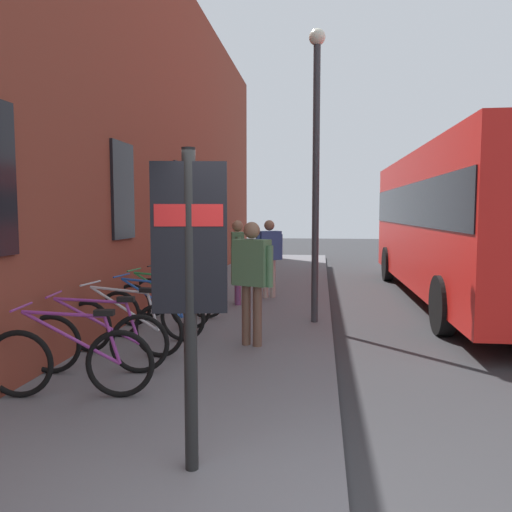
{
  "coord_description": "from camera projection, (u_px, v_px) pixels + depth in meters",
  "views": [
    {
      "loc": [
        -2.72,
        0.21,
        2.07
      ],
      "look_at": [
        4.5,
        1.12,
        1.42
      ],
      "focal_mm": 35.96,
      "sensor_mm": 36.0,
      "label": 1
    }
  ],
  "objects": [
    {
      "name": "ground",
      "position": [
        391.0,
        334.0,
        8.65
      ],
      "size": [
        60.0,
        60.0,
        0.0
      ],
      "primitive_type": "plane",
      "color": "#2D2D30"
    },
    {
      "name": "sidewalk_pavement",
      "position": [
        247.0,
        305.0,
        10.96
      ],
      "size": [
        24.0,
        3.5,
        0.12
      ],
      "primitive_type": "cube",
      "color": "slate",
      "rests_on": "ground"
    },
    {
      "name": "station_facade",
      "position": [
        166.0,
        137.0,
        11.87
      ],
      "size": [
        22.0,
        0.65,
        7.56
      ],
      "color": "brown",
      "rests_on": "ground"
    },
    {
      "name": "bicycle_leaning_wall",
      "position": [
        70.0,
        361.0,
        5.33
      ],
      "size": [
        0.48,
        1.76,
        0.97
      ],
      "color": "black",
      "rests_on": "sidewalk_pavement"
    },
    {
      "name": "bicycle_by_door",
      "position": [
        96.0,
        341.0,
        6.12
      ],
      "size": [
        0.48,
        1.76,
        0.97
      ],
      "color": "black",
      "rests_on": "sidewalk_pavement"
    },
    {
      "name": "bicycle_end_of_row",
      "position": [
        123.0,
        326.0,
        6.92
      ],
      "size": [
        0.48,
        1.76,
        0.97
      ],
      "color": "black",
      "rests_on": "sidewalk_pavement"
    },
    {
      "name": "bicycle_far_end",
      "position": [
        151.0,
        314.0,
        7.77
      ],
      "size": [
        0.48,
        1.76,
        0.97
      ],
      "color": "black",
      "rests_on": "sidewalk_pavement"
    },
    {
      "name": "bicycle_beside_lamp",
      "position": [
        161.0,
        305.0,
        8.54
      ],
      "size": [
        0.48,
        1.76,
        0.97
      ],
      "color": "black",
      "rests_on": "sidewalk_pavement"
    },
    {
      "name": "bicycle_under_window",
      "position": [
        178.0,
        297.0,
        9.32
      ],
      "size": [
        0.48,
        1.77,
        0.97
      ],
      "color": "black",
      "rests_on": "sidewalk_pavement"
    },
    {
      "name": "transit_info_sign",
      "position": [
        190.0,
        259.0,
        3.74
      ],
      "size": [
        0.17,
        0.56,
        2.4
      ],
      "color": "black",
      "rests_on": "sidewalk_pavement"
    },
    {
      "name": "city_bus",
      "position": [
        464.0,
        217.0,
        11.57
      ],
      "size": [
        10.52,
        2.7,
        3.35
      ],
      "color": "red",
      "rests_on": "ground"
    },
    {
      "name": "pedestrian_by_facade",
      "position": [
        269.0,
        251.0,
        11.44
      ],
      "size": [
        0.48,
        0.57,
        1.74
      ],
      "color": "#B2A599",
      "rests_on": "sidewalk_pavement"
    },
    {
      "name": "pedestrian_near_bus",
      "position": [
        252.0,
        271.0,
        7.34
      ],
      "size": [
        0.42,
        0.64,
        1.79
      ],
      "color": "brown",
      "rests_on": "sidewalk_pavement"
    },
    {
      "name": "pedestrian_crossing_street",
      "position": [
        238.0,
        253.0,
        10.64
      ],
      "size": [
        0.65,
        0.35,
        1.75
      ],
      "color": "#723F72",
      "rests_on": "sidewalk_pavement"
    },
    {
      "name": "street_lamp",
      "position": [
        316.0,
        151.0,
        8.76
      ],
      "size": [
        0.28,
        0.28,
        5.0
      ],
      "color": "#333338",
      "rests_on": "sidewalk_pavement"
    }
  ]
}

